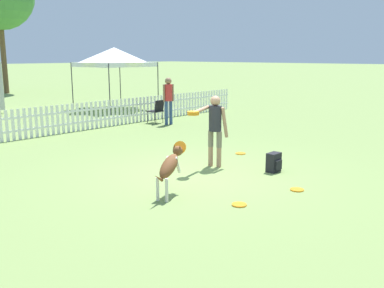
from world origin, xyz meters
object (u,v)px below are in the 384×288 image
(leaping_dog, at_px, (170,164))
(frisbee_near_handler, at_px, (297,190))
(canopy_tent_main, at_px, (114,57))
(folding_chair_blue_left, at_px, (157,109))
(spectator_standing, at_px, (168,96))
(frisbee_midfield, at_px, (240,153))
(backpack_on_grass, at_px, (274,162))
(frisbee_near_dog, at_px, (239,205))
(handler_person, at_px, (214,123))

(leaping_dog, bearing_deg, frisbee_near_handler, 31.03)
(frisbee_near_handler, distance_m, canopy_tent_main, 13.70)
(folding_chair_blue_left, height_order, spectator_standing, spectator_standing)
(frisbee_midfield, height_order, spectator_standing, spectator_standing)
(frisbee_near_handler, relative_size, frisbee_midfield, 1.00)
(leaping_dog, distance_m, canopy_tent_main, 13.15)
(backpack_on_grass, height_order, canopy_tent_main, canopy_tent_main)
(frisbee_near_dog, bearing_deg, canopy_tent_main, 60.40)
(frisbee_near_handler, distance_m, frisbee_midfield, 3.06)
(leaping_dog, xyz_separation_m, backpack_on_grass, (2.62, -0.51, -0.37))
(leaping_dog, bearing_deg, frisbee_midfield, 87.37)
(folding_chair_blue_left, bearing_deg, backpack_on_grass, 59.90)
(backpack_on_grass, bearing_deg, handler_person, 114.40)
(handler_person, distance_m, folding_chair_blue_left, 6.55)
(handler_person, distance_m, frisbee_midfield, 1.78)
(frisbee_near_dog, relative_size, canopy_tent_main, 0.09)
(handler_person, height_order, folding_chair_blue_left, handler_person)
(leaping_dog, bearing_deg, backpack_on_grass, 60.41)
(backpack_on_grass, bearing_deg, canopy_tent_main, 67.82)
(leaping_dog, height_order, backpack_on_grass, leaping_dog)
(leaping_dog, xyz_separation_m, frisbee_midfield, (3.52, 1.01, -0.56))
(handler_person, bearing_deg, backpack_on_grass, -174.28)
(leaping_dog, height_order, folding_chair_blue_left, leaping_dog)
(frisbee_near_dog, relative_size, spectator_standing, 0.15)
(handler_person, height_order, canopy_tent_main, canopy_tent_main)
(canopy_tent_main, bearing_deg, backpack_on_grass, -112.18)
(leaping_dog, height_order, frisbee_midfield, leaping_dog)
(leaping_dog, height_order, frisbee_near_handler, leaping_dog)
(frisbee_near_dog, xyz_separation_m, spectator_standing, (5.20, 6.90, 1.01))
(frisbee_near_dog, bearing_deg, handler_person, 49.09)
(frisbee_near_handler, height_order, folding_chair_blue_left, folding_chair_blue_left)
(folding_chair_blue_left, relative_size, spectator_standing, 0.51)
(leaping_dog, height_order, canopy_tent_main, canopy_tent_main)
(leaping_dog, height_order, frisbee_near_dog, leaping_dog)
(frisbee_near_dog, relative_size, folding_chair_blue_left, 0.29)
(leaping_dog, relative_size, canopy_tent_main, 0.37)
(frisbee_near_handler, bearing_deg, spectator_standing, 62.10)
(canopy_tent_main, bearing_deg, frisbee_near_handler, -113.84)
(frisbee_midfield, bearing_deg, backpack_on_grass, -120.54)
(leaping_dog, relative_size, frisbee_near_dog, 4.21)
(handler_person, height_order, leaping_dog, handler_person)
(frisbee_near_handler, bearing_deg, handler_person, 82.83)
(frisbee_near_handler, bearing_deg, canopy_tent_main, 66.16)
(frisbee_near_handler, bearing_deg, leaping_dog, 139.70)
(frisbee_near_dog, xyz_separation_m, folding_chair_blue_left, (5.14, 7.44, 0.50))
(handler_person, xyz_separation_m, spectator_standing, (3.54, 4.98, 0.03))
(backpack_on_grass, height_order, folding_chair_blue_left, folding_chair_blue_left)
(spectator_standing, bearing_deg, frisbee_midfield, 86.81)
(frisbee_midfield, relative_size, canopy_tent_main, 0.09)
(leaping_dog, xyz_separation_m, frisbee_near_dog, (0.41, -1.20, -0.56))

